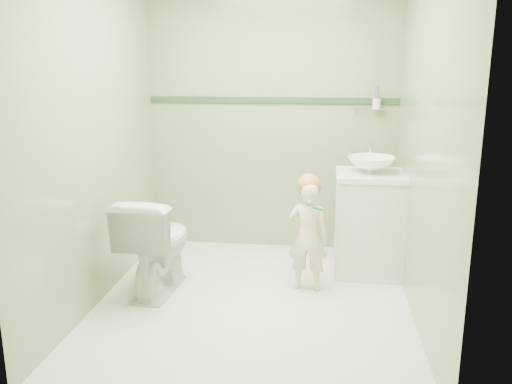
# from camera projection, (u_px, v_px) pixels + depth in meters

# --- Properties ---
(ground) EXTENTS (2.50, 2.50, 0.00)m
(ground) POSITION_uv_depth(u_px,v_px,m) (253.00, 303.00, 3.80)
(ground) COLOR silver
(ground) RESTS_ON ground
(room_shell) EXTENTS (2.50, 2.54, 2.40)m
(room_shell) POSITION_uv_depth(u_px,v_px,m) (253.00, 136.00, 3.52)
(room_shell) COLOR #85A273
(room_shell) RESTS_ON ground
(trim_stripe) EXTENTS (2.20, 0.02, 0.05)m
(trim_stripe) POSITION_uv_depth(u_px,v_px,m) (272.00, 100.00, 4.68)
(trim_stripe) COLOR #28462F
(trim_stripe) RESTS_ON room_shell
(vanity) EXTENTS (0.52, 0.50, 0.80)m
(vanity) POSITION_uv_depth(u_px,v_px,m) (368.00, 225.00, 4.28)
(vanity) COLOR beige
(vanity) RESTS_ON ground
(counter) EXTENTS (0.54, 0.52, 0.04)m
(counter) POSITION_uv_depth(u_px,v_px,m) (371.00, 175.00, 4.18)
(counter) COLOR white
(counter) RESTS_ON vanity
(basin) EXTENTS (0.37, 0.37, 0.13)m
(basin) POSITION_uv_depth(u_px,v_px,m) (371.00, 165.00, 4.16)
(basin) COLOR white
(basin) RESTS_ON counter
(faucet) EXTENTS (0.03, 0.13, 0.18)m
(faucet) POSITION_uv_depth(u_px,v_px,m) (370.00, 151.00, 4.32)
(faucet) COLOR silver
(faucet) RESTS_ON counter
(cup_holder) EXTENTS (0.26, 0.07, 0.21)m
(cup_holder) POSITION_uv_depth(u_px,v_px,m) (376.00, 104.00, 4.52)
(cup_holder) COLOR silver
(cup_holder) RESTS_ON room_shell
(toilet) EXTENTS (0.47, 0.76, 0.74)m
(toilet) POSITION_uv_depth(u_px,v_px,m) (157.00, 243.00, 3.94)
(toilet) COLOR white
(toilet) RESTS_ON ground
(toddler) EXTENTS (0.32, 0.22, 0.83)m
(toddler) POSITION_uv_depth(u_px,v_px,m) (308.00, 237.00, 3.95)
(toddler) COLOR white
(toddler) RESTS_ON ground
(hair_cap) EXTENTS (0.18, 0.18, 0.18)m
(hair_cap) POSITION_uv_depth(u_px,v_px,m) (309.00, 186.00, 3.88)
(hair_cap) COLOR #B87847
(hair_cap) RESTS_ON toddler
(teal_toothbrush) EXTENTS (0.11, 0.13, 0.08)m
(teal_toothbrush) POSITION_uv_depth(u_px,v_px,m) (317.00, 208.00, 3.75)
(teal_toothbrush) COLOR #067C6D
(teal_toothbrush) RESTS_ON toddler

